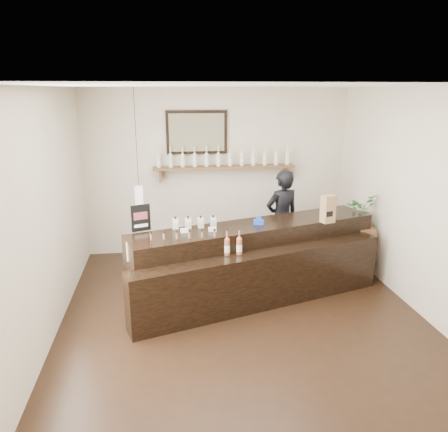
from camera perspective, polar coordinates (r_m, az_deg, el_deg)
ground at (r=5.69m, az=2.46°, el=-12.89°), size 5.00×5.00×0.00m
room_shell at (r=5.09m, az=2.68°, el=4.14°), size 5.00×5.00×5.00m
back_wall_decor at (r=7.37m, az=-1.90°, el=8.31°), size 2.66×0.96×1.69m
counter at (r=6.04m, az=4.28°, el=-6.20°), size 3.58×1.95×1.16m
promo_sign at (r=5.74m, az=-10.82°, el=-0.25°), size 0.24×0.10×0.35m
paper_bag at (r=6.17m, az=13.44°, el=0.90°), size 0.21×0.18×0.38m
tape_dispenser at (r=5.96m, az=4.55°, el=-0.70°), size 0.15×0.09×0.12m
side_cabinet at (r=7.09m, az=16.96°, el=-4.13°), size 0.48×0.60×0.78m
potted_plant at (r=6.90m, az=17.38°, el=0.77°), size 0.56×0.54×0.48m
shopkeeper at (r=6.95m, az=7.59°, el=0.41°), size 0.75×0.61×1.78m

